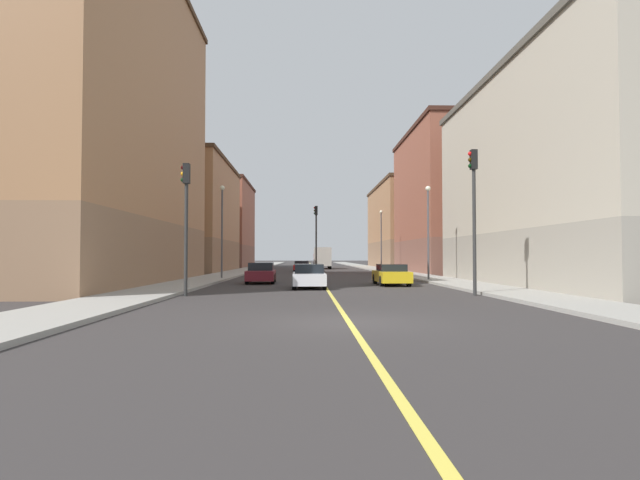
# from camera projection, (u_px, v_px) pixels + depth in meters

# --- Properties ---
(ground_plane) EXTENTS (400.00, 400.00, 0.00)m
(ground_plane) POSITION_uv_depth(u_px,v_px,m) (349.00, 322.00, 13.90)
(ground_plane) COLOR #343030
(ground_plane) RESTS_ON ground
(sidewalk_left) EXTENTS (3.19, 168.00, 0.15)m
(sidewalk_left) POSITION_uv_depth(u_px,v_px,m) (384.00, 270.00, 63.10)
(sidewalk_left) COLOR #9E9B93
(sidewalk_left) RESTS_ON ground
(sidewalk_right) EXTENTS (3.19, 168.00, 0.15)m
(sidewalk_right) POSITION_uv_depth(u_px,v_px,m) (245.00, 270.00, 62.62)
(sidewalk_right) COLOR #9E9B93
(sidewalk_right) RESTS_ON ground
(lane_center_stripe) EXTENTS (0.16, 154.00, 0.01)m
(lane_center_stripe) POSITION_uv_depth(u_px,v_px,m) (315.00, 271.00, 62.86)
(lane_center_stripe) COLOR #E5D14C
(lane_center_stripe) RESTS_ON ground
(building_left_near) EXTENTS (9.87, 24.16, 12.99)m
(building_left_near) POSITION_uv_depth(u_px,v_px,m) (576.00, 177.00, 30.50)
(building_left_near) COLOR #9D9688
(building_left_near) RESTS_ON ground
(building_left_mid) EXTENTS (9.87, 19.31, 15.41)m
(building_left_mid) POSITION_uv_depth(u_px,v_px,m) (453.00, 202.00, 55.90)
(building_left_mid) COLOR brown
(building_left_mid) RESTS_ON ground
(building_left_far) EXTENTS (9.87, 24.81, 12.90)m
(building_left_far) POSITION_uv_depth(u_px,v_px,m) (408.00, 226.00, 80.52)
(building_left_far) COLOR #8F6B4F
(building_left_far) RESTS_ON ground
(building_right_corner) EXTENTS (9.87, 25.36, 21.19)m
(building_right_corner) POSITION_uv_depth(u_px,v_px,m) (92.00, 119.00, 33.02)
(building_right_corner) COLOR #8F6B4F
(building_right_corner) RESTS_ON ground
(building_right_midblock) EXTENTS (9.87, 20.61, 12.74)m
(building_right_midblock) POSITION_uv_depth(u_px,v_px,m) (187.00, 217.00, 59.50)
(building_right_midblock) COLOR #8F6B4F
(building_right_midblock) RESTS_ON ground
(building_right_distant) EXTENTS (9.87, 18.52, 13.44)m
(building_right_distant) POSITION_uv_depth(u_px,v_px,m) (219.00, 225.00, 81.57)
(building_right_distant) COLOR brown
(building_right_distant) RESTS_ON ground
(traffic_light_left_near) EXTENTS (0.40, 0.32, 6.65)m
(traffic_light_left_near) POSITION_uv_depth(u_px,v_px,m) (474.00, 202.00, 23.42)
(traffic_light_left_near) COLOR #2D2D2D
(traffic_light_left_near) RESTS_ON ground
(traffic_light_right_near) EXTENTS (0.40, 0.32, 5.95)m
(traffic_light_right_near) POSITION_uv_depth(u_px,v_px,m) (186.00, 210.00, 23.03)
(traffic_light_right_near) COLOR #2D2D2D
(traffic_light_right_near) RESTS_ON ground
(traffic_light_median_far) EXTENTS (0.40, 0.32, 6.84)m
(traffic_light_median_far) POSITION_uv_depth(u_px,v_px,m) (316.00, 231.00, 51.66)
(traffic_light_median_far) COLOR #2D2D2D
(traffic_light_median_far) RESTS_ON ground
(street_lamp_left_near) EXTENTS (0.36, 0.36, 6.62)m
(street_lamp_left_near) POSITION_uv_depth(u_px,v_px,m) (428.00, 222.00, 36.34)
(street_lamp_left_near) COLOR #4C4C51
(street_lamp_left_near) RESTS_ON ground
(street_lamp_right_near) EXTENTS (0.36, 0.36, 7.03)m
(street_lamp_right_near) POSITION_uv_depth(u_px,v_px,m) (222.00, 222.00, 39.12)
(street_lamp_right_near) COLOR #4C4C51
(street_lamp_right_near) RESTS_ON ground
(street_lamp_left_far) EXTENTS (0.36, 0.36, 6.89)m
(street_lamp_left_far) POSITION_uv_depth(u_px,v_px,m) (381.00, 234.00, 58.79)
(street_lamp_left_far) COLOR #4C4C51
(street_lamp_left_far) RESTS_ON ground
(car_yellow) EXTENTS (1.86, 4.54, 1.30)m
(car_yellow) POSITION_uv_depth(u_px,v_px,m) (391.00, 275.00, 31.78)
(car_yellow) COLOR gold
(car_yellow) RESTS_ON ground
(car_red) EXTENTS (1.98, 4.54, 1.25)m
(car_red) POSITION_uv_depth(u_px,v_px,m) (302.00, 266.00, 60.72)
(car_red) COLOR red
(car_red) RESTS_ON ground
(car_white) EXTENTS (1.87, 4.32, 1.35)m
(car_white) POSITION_uv_depth(u_px,v_px,m) (309.00, 276.00, 28.73)
(car_white) COLOR white
(car_white) RESTS_ON ground
(car_maroon) EXTENTS (1.94, 4.29, 1.37)m
(car_maroon) POSITION_uv_depth(u_px,v_px,m) (261.00, 273.00, 34.03)
(car_maroon) COLOR maroon
(car_maroon) RESTS_ON ground
(box_truck) EXTENTS (2.41, 7.34, 3.01)m
(box_truck) POSITION_uv_depth(u_px,v_px,m) (322.00, 258.00, 73.07)
(box_truck) COLOR maroon
(box_truck) RESTS_ON ground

